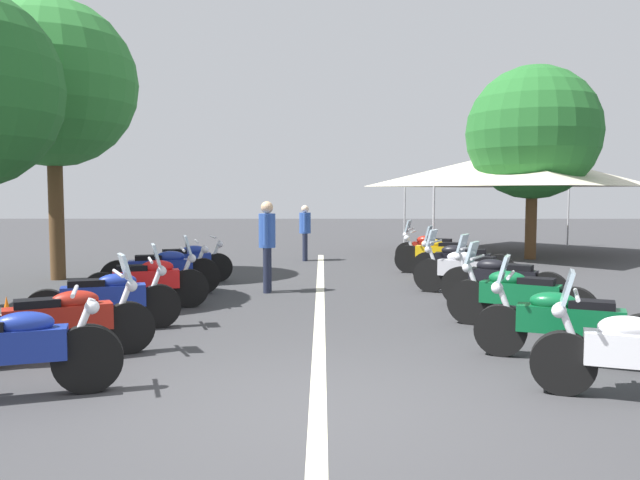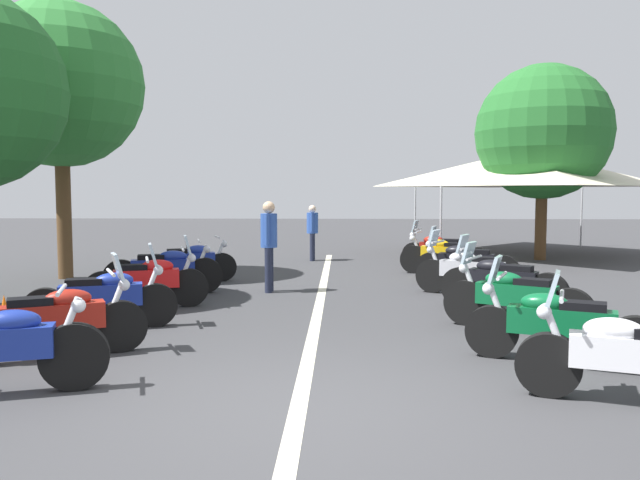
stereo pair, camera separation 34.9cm
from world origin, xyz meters
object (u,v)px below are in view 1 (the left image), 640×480
Objects in this scene: motorcycle_left_row_3 at (148,281)px; motorcycle_right_row_1 at (567,322)px; motorcycle_right_row_7 at (432,249)px; traffic_cone_0 at (7,322)px; motorcycle_right_row_3 at (501,281)px; bystander_1 at (267,239)px; bystander_3 at (305,228)px; event_tent at (512,169)px; motorcycle_right_row_5 at (461,262)px; motorcycle_right_row_6 at (439,254)px; motorcycle_left_row_4 at (162,270)px; motorcycle_right_row_2 at (518,296)px; motorcycle_left_row_2 at (106,298)px; motorcycle_left_row_0 at (6,351)px; motorcycle_left_row_1 at (62,321)px; roadside_tree_2 at (52,84)px; motorcycle_right_row_4 at (468,270)px; motorcycle_left_row_5 at (186,262)px; roadside_tree_1 at (533,133)px.

motorcycle_right_row_1 is at bearing -47.05° from motorcycle_left_row_3.
motorcycle_right_row_7 is 10.85m from traffic_cone_0.
bystander_1 is at bearing 6.48° from motorcycle_right_row_3.
bystander_3 reaches higher than motorcycle_left_row_3.
event_tent is (1.94, -6.35, 1.74)m from bystander_3.
motorcycle_right_row_6 is at bearing -64.94° from motorcycle_right_row_5.
motorcycle_right_row_2 is (-2.90, -5.74, 0.00)m from motorcycle_left_row_4.
motorcycle_left_row_2 is at bearing 7.15° from motorcycle_right_row_1.
motorcycle_left_row_4 is 1.08× the size of motorcycle_right_row_1.
bystander_1 reaches higher than motorcycle_right_row_3.
motorcycle_left_row_3 is at bearing 15.31° from motorcycle_right_row_2.
traffic_cone_0 is at bearing 98.59° from motorcycle_left_row_0.
motorcycle_right_row_6 is (7.63, -5.72, 0.00)m from motorcycle_left_row_1.
motorcycle_left_row_4 is at bearing 16.90° from motorcycle_right_row_3.
motorcycle_right_row_6 is (6.09, -5.74, 0.00)m from motorcycle_left_row_2.
bystander_3 reaches higher than motorcycle_right_row_3.
motorcycle_right_row_3 is 1.20× the size of bystander_3.
motorcycle_right_row_5 is 9.55m from roadside_tree_2.
motorcycle_right_row_7 is 0.30× the size of event_tent.
traffic_cone_0 is (-3.85, 6.73, -0.18)m from motorcycle_right_row_4.
motorcycle_right_row_1 is (-0.04, -5.74, -0.00)m from motorcycle_left_row_1.
motorcycle_right_row_1 is 1.08× the size of motorcycle_right_row_2.
motorcycle_left_row_5 is at bearing 69.99° from motorcycle_left_row_2.
motorcycle_left_row_5 is at bearing -8.45° from motorcycle_right_row_2.
motorcycle_right_row_2 reaches higher than motorcycle_right_row_1.
roadside_tree_2 reaches higher than motorcycle_left_row_3.
motorcycle_right_row_3 is at bearing 110.86° from motorcycle_right_row_6.
motorcycle_left_row_0 is 0.94× the size of motorcycle_left_row_4.
roadside_tree_1 is at bearing 36.10° from motorcycle_left_row_0.
motorcycle_right_row_2 is (-4.47, -5.63, 0.02)m from motorcycle_left_row_5.
motorcycle_left_row_1 is at bearing 140.75° from roadside_tree_1.
motorcycle_left_row_1 is 6.72m from motorcycle_right_row_3.
motorcycle_left_row_2 is at bearing -112.36° from motorcycle_left_row_3.
motorcycle_right_row_6 is at bearing 135.89° from roadside_tree_1.
motorcycle_right_row_7 is 1.23× the size of bystander_3.
motorcycle_right_row_7 is (7.65, -5.85, -0.00)m from motorcycle_left_row_2.
roadside_tree_2 reaches higher than motorcycle_right_row_4.
motorcycle_left_row_3 reaches higher than motorcycle_left_row_1.
motorcycle_left_row_1 is at bearing 46.32° from motorcycle_right_row_2.
roadside_tree_1 reaches higher than motorcycle_left_row_3.
motorcycle_right_row_1 is (-3.18, -5.62, -0.01)m from motorcycle_left_row_3.
motorcycle_left_row_1 is 3.15m from motorcycle_left_row_3.
roadside_tree_2 is (-0.94, 8.58, 3.79)m from motorcycle_right_row_6.
motorcycle_right_row_3 is at bearing 127.38° from motorcycle_right_row_4.
motorcycle_right_row_1 reaches higher than motorcycle_left_row_5.
motorcycle_right_row_5 is (4.45, -5.89, 0.01)m from motorcycle_left_row_2.
motorcycle_left_row_1 is 14.53m from roadside_tree_1.
bystander_3 is (7.38, -2.37, 0.44)m from motorcycle_left_row_3.
event_tent reaches higher than motorcycle_left_row_1.
bystander_1 is at bearing 41.81° from motorcycle_left_row_1.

